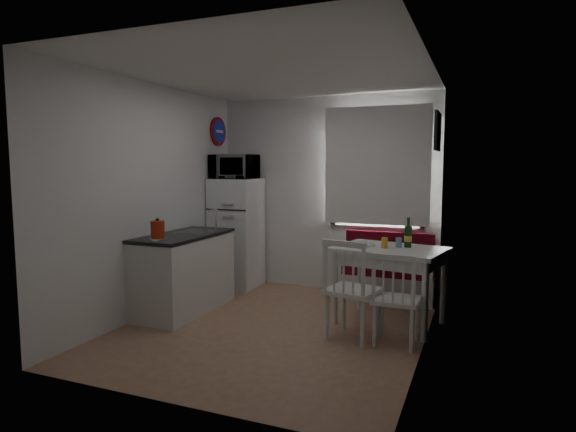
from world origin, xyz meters
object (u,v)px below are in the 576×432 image
wine_bottle (408,232)px  kettle (158,230)px  bench (387,278)px  chair_left (350,279)px  fridge (237,233)px  chair_right (395,290)px  kitchen_counter (184,272)px  dining_table (390,256)px  microwave (234,167)px

wine_bottle → kettle: bearing=-156.4°
bench → wine_bottle: size_ratio=3.72×
wine_bottle → chair_left: bearing=-118.5°
wine_bottle → fridge: bearing=163.3°
chair_left → chair_right: size_ratio=1.15×
chair_left → wine_bottle: (0.42, 0.77, 0.37)m
bench → wine_bottle: 1.15m
kitchen_counter → wine_bottle: (2.45, 0.52, 0.52)m
chair_right → kettle: size_ratio=2.08×
dining_table → chair_right: (0.17, -0.66, -0.18)m
kitchen_counter → wine_bottle: 2.56m
fridge → kettle: 1.80m
chair_right → microwave: size_ratio=0.80×
chair_left → dining_table: bearing=81.6°
bench → kettle: bearing=-137.2°
microwave → wine_bottle: (2.43, -0.68, -0.68)m
bench → chair_right: size_ratio=2.47×
dining_table → fridge: 2.41m
fridge → microwave: microwave is taller
bench → wine_bottle: bearing=-66.5°
kettle → fridge: bearing=91.0°
kitchen_counter → dining_table: kitchen_counter is taller
fridge → wine_bottle: 2.55m
chair_right → kettle: kettle is taller
chair_left → fridge: (-2.01, 1.50, 0.14)m
fridge → microwave: size_ratio=2.52×
fridge → kettle: (0.03, -1.78, 0.26)m
dining_table → microwave: size_ratio=2.05×
chair_right → microwave: microwave is taller
dining_table → kettle: bearing=-145.6°
bench → dining_table: bearing=-78.2°
kettle → dining_table: bearing=23.1°
kettle → wine_bottle: 2.62m
microwave → wine_bottle: size_ratio=1.89×
kettle → chair_left: bearing=8.0°
bench → fridge: size_ratio=0.78×
kitchen_counter → chair_left: (2.03, -0.26, 0.15)m
bench → kettle: size_ratio=5.14×
dining_table → microwave: 2.57m
bench → chair_left: chair_left is taller
chair_left → bench: bearing=100.0°
dining_table → kettle: kettle is taller
dining_table → chair_right: bearing=-64.4°
kitchen_counter → chair_left: 2.05m
kettle → bench: bearing=42.8°
chair_left → fridge: 2.51m
fridge → microwave: bearing=-90.0°
chair_right → wine_bottle: (0.00, 0.76, 0.43)m
chair_right → kettle: (-2.40, -0.29, 0.47)m
kitchen_counter → bench: kitchen_counter is taller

